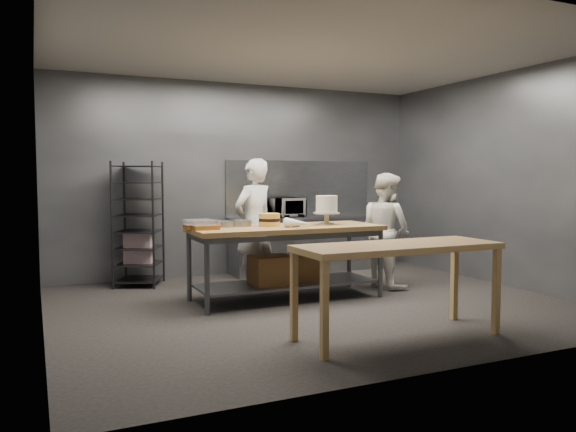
# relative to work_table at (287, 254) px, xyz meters

# --- Properties ---
(ground) EXTENTS (6.00, 6.00, 0.00)m
(ground) POSITION_rel_work_table_xyz_m (0.18, -0.41, -0.57)
(ground) COLOR black
(ground) RESTS_ON ground
(back_wall) EXTENTS (6.00, 0.04, 3.00)m
(back_wall) POSITION_rel_work_table_xyz_m (0.18, 2.09, 0.93)
(back_wall) COLOR #4C4F54
(back_wall) RESTS_ON ground
(work_table) EXTENTS (2.40, 0.90, 0.92)m
(work_table) POSITION_rel_work_table_xyz_m (0.00, 0.00, 0.00)
(work_table) COLOR olive
(work_table) RESTS_ON ground
(near_counter) EXTENTS (2.00, 0.70, 0.90)m
(near_counter) POSITION_rel_work_table_xyz_m (0.27, -1.98, 0.24)
(near_counter) COLOR olive
(near_counter) RESTS_ON ground
(back_counter) EXTENTS (2.60, 0.60, 0.90)m
(back_counter) POSITION_rel_work_table_xyz_m (1.18, 1.77, -0.12)
(back_counter) COLOR slate
(back_counter) RESTS_ON ground
(splashback_panel) EXTENTS (2.60, 0.02, 0.90)m
(splashback_panel) POSITION_rel_work_table_xyz_m (1.18, 2.07, 0.78)
(splashback_panel) COLOR slate
(splashback_panel) RESTS_ON back_counter
(speed_rack) EXTENTS (0.81, 0.84, 1.75)m
(speed_rack) POSITION_rel_work_table_xyz_m (-1.53, 1.69, 0.28)
(speed_rack) COLOR black
(speed_rack) RESTS_ON ground
(chef_behind) EXTENTS (0.77, 0.65, 1.78)m
(chef_behind) POSITION_rel_work_table_xyz_m (-0.15, 0.74, 0.32)
(chef_behind) COLOR silver
(chef_behind) RESTS_ON ground
(chef_right) EXTENTS (0.72, 0.86, 1.59)m
(chef_right) POSITION_rel_work_table_xyz_m (1.58, 0.15, 0.22)
(chef_right) COLOR white
(chef_right) RESTS_ON ground
(microwave) EXTENTS (0.54, 0.37, 0.30)m
(microwave) POSITION_rel_work_table_xyz_m (0.80, 1.77, 0.48)
(microwave) COLOR black
(microwave) RESTS_ON back_counter
(frosted_cake_stand) EXTENTS (0.34, 0.34, 0.37)m
(frosted_cake_stand) POSITION_rel_work_table_xyz_m (0.56, -0.01, 0.59)
(frosted_cake_stand) COLOR #A79E86
(frosted_cake_stand) RESTS_ON work_table
(layer_cake) EXTENTS (0.26, 0.26, 0.16)m
(layer_cake) POSITION_rel_work_table_xyz_m (-0.20, 0.07, 0.43)
(layer_cake) COLOR #ECB84B
(layer_cake) RESTS_ON work_table
(cake_pans) EXTENTS (0.46, 0.29, 0.07)m
(cake_pans) POSITION_rel_work_table_xyz_m (-0.62, 0.22, 0.39)
(cake_pans) COLOR gray
(cake_pans) RESTS_ON work_table
(piping_bag) EXTENTS (0.28, 0.39, 0.12)m
(piping_bag) POSITION_rel_work_table_xyz_m (0.02, -0.32, 0.41)
(piping_bag) COLOR silver
(piping_bag) RESTS_ON work_table
(offset_spatula) EXTENTS (0.36, 0.02, 0.02)m
(offset_spatula) POSITION_rel_work_table_xyz_m (0.14, -0.16, 0.35)
(offset_spatula) COLOR slate
(offset_spatula) RESTS_ON work_table
(pastry_clamshells) EXTENTS (0.36, 0.37, 0.11)m
(pastry_clamshells) POSITION_rel_work_table_xyz_m (-1.08, 0.04, 0.40)
(pastry_clamshells) COLOR #9C581F
(pastry_clamshells) RESTS_ON work_table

